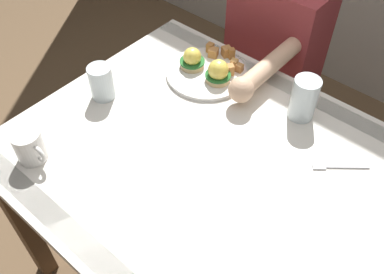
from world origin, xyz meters
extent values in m
cube|color=white|center=(0.00, 0.00, 0.73)|extent=(1.20, 0.90, 0.03)
cube|color=#3F7F51|center=(0.00, -0.40, 0.74)|extent=(1.20, 0.06, 0.00)
cube|color=#3F7F51|center=(0.00, 0.40, 0.74)|extent=(1.20, 0.06, 0.00)
cube|color=brown|center=(-0.55, -0.40, 0.36)|extent=(0.06, 0.06, 0.71)
cube|color=brown|center=(-0.55, 0.40, 0.36)|extent=(0.06, 0.06, 0.71)
cylinder|color=white|center=(-0.28, 0.27, 0.75)|extent=(0.27, 0.27, 0.01)
cylinder|color=tan|center=(-0.34, 0.26, 0.76)|extent=(0.08, 0.08, 0.02)
cylinder|color=#286B2D|center=(-0.34, 0.26, 0.78)|extent=(0.08, 0.08, 0.01)
sphere|color=#F7DB56|center=(-0.34, 0.26, 0.79)|extent=(0.06, 0.06, 0.06)
cylinder|color=tan|center=(-0.23, 0.26, 0.76)|extent=(0.08, 0.08, 0.02)
cylinder|color=#236028|center=(-0.23, 0.26, 0.78)|extent=(0.08, 0.08, 0.01)
sphere|color=#F7DB56|center=(-0.23, 0.26, 0.80)|extent=(0.07, 0.07, 0.07)
cube|color=#AD7038|center=(-0.34, 0.37, 0.77)|extent=(0.02, 0.02, 0.03)
cube|color=#B77A42|center=(-0.32, 0.35, 0.77)|extent=(0.04, 0.04, 0.03)
cube|color=#AD7038|center=(-0.27, 0.39, 0.77)|extent=(0.03, 0.03, 0.04)
cube|color=#B77A42|center=(-0.20, 0.35, 0.77)|extent=(0.02, 0.02, 0.03)
cube|color=#B77A42|center=(-0.22, 0.31, 0.77)|extent=(0.03, 0.03, 0.04)
cube|color=#B77A42|center=(-0.29, 0.39, 0.77)|extent=(0.04, 0.04, 0.03)
cube|color=tan|center=(-0.23, 0.35, 0.77)|extent=(0.03, 0.03, 0.03)
cylinder|color=white|center=(-0.42, -0.32, 0.79)|extent=(0.08, 0.08, 0.09)
cylinder|color=black|center=(-0.42, -0.32, 0.83)|extent=(0.07, 0.07, 0.01)
torus|color=white|center=(-0.38, -0.32, 0.79)|extent=(0.06, 0.01, 0.06)
cube|color=silver|center=(0.26, 0.22, 0.74)|extent=(0.10, 0.09, 0.00)
cube|color=silver|center=(0.20, 0.17, 0.74)|extent=(0.04, 0.04, 0.00)
cylinder|color=silver|center=(-0.47, -0.02, 0.80)|extent=(0.07, 0.07, 0.11)
cylinder|color=silver|center=(-0.47, -0.02, 0.77)|extent=(0.07, 0.07, 0.07)
cylinder|color=silver|center=(0.05, 0.31, 0.81)|extent=(0.08, 0.08, 0.14)
cylinder|color=silver|center=(0.05, 0.31, 0.79)|extent=(0.07, 0.07, 0.10)
cylinder|color=#33333D|center=(-0.33, 0.53, 0.23)|extent=(0.11, 0.11, 0.45)
cylinder|color=#33333D|center=(-0.15, 0.53, 0.23)|extent=(0.11, 0.11, 0.45)
cube|color=#993338|center=(-0.24, 0.63, 0.70)|extent=(0.34, 0.20, 0.50)
cylinder|color=#DBAD89|center=(-0.12, 0.38, 0.80)|extent=(0.06, 0.30, 0.06)
sphere|color=#DBAD89|center=(-0.12, 0.23, 0.80)|extent=(0.08, 0.08, 0.08)
camera|label=1|loc=(0.40, -0.60, 1.65)|focal=39.48mm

